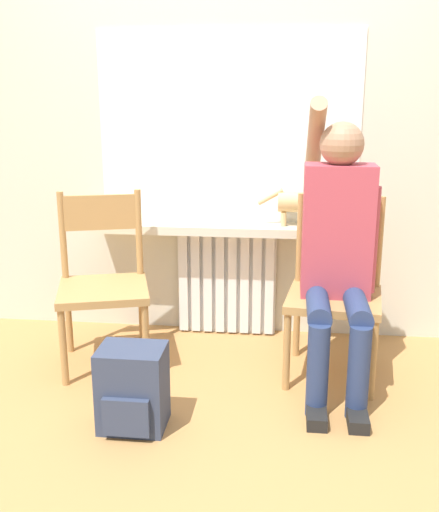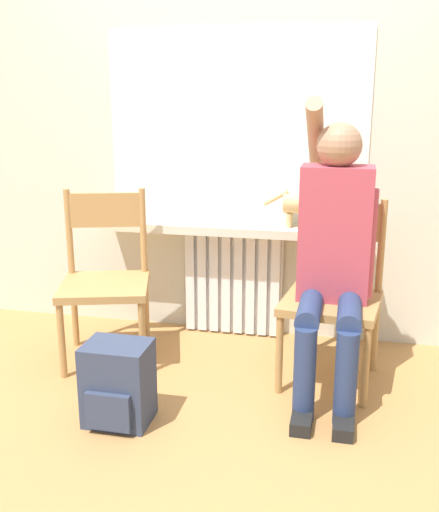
% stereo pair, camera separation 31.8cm
% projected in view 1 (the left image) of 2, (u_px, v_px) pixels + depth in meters
% --- Properties ---
extents(ground_plane, '(12.00, 12.00, 0.00)m').
position_uv_depth(ground_plane, '(199.00, 433.00, 2.60)').
color(ground_plane, '#B27F47').
extents(wall_with_window, '(7.00, 0.06, 2.70)m').
position_uv_depth(wall_with_window, '(229.00, 106.00, 3.42)').
color(wall_with_window, beige).
rests_on(wall_with_window, ground_plane).
extents(radiator, '(0.59, 0.08, 0.64)m').
position_uv_depth(radiator, '(227.00, 282.00, 3.62)').
color(radiator, white).
rests_on(radiator, ground_plane).
extents(windowsill, '(1.56, 0.22, 0.05)m').
position_uv_depth(windowsill, '(226.00, 228.00, 3.46)').
color(windowsill, beige).
rests_on(windowsill, radiator).
extents(window_glass, '(1.50, 0.01, 1.08)m').
position_uv_depth(window_glass, '(228.00, 128.00, 3.42)').
color(window_glass, white).
rests_on(window_glass, windowsill).
extents(chair_left, '(0.57, 0.57, 0.92)m').
position_uv_depth(chair_left, '(103.00, 280.00, 3.18)').
color(chair_left, '#B2844C').
rests_on(chair_left, ground_plane).
extents(chair_right, '(0.52, 0.52, 0.92)m').
position_uv_depth(chair_right, '(335.00, 288.00, 3.05)').
color(chair_right, '#B2844C').
rests_on(chair_right, ground_plane).
extents(person, '(0.36, 0.97, 1.41)m').
position_uv_depth(person, '(338.00, 245.00, 2.88)').
color(person, navy).
rests_on(person, ground_plane).
extents(cat, '(0.41, 0.11, 0.21)m').
position_uv_depth(cat, '(301.00, 203.00, 3.39)').
color(cat, '#DBB77A').
rests_on(cat, windowsill).
extents(backpack, '(0.29, 0.25, 0.37)m').
position_uv_depth(backpack, '(133.00, 389.00, 2.60)').
color(backpack, '#333D56').
rests_on(backpack, ground_plane).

